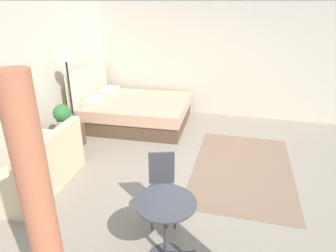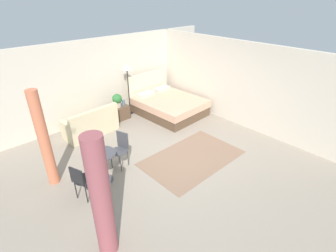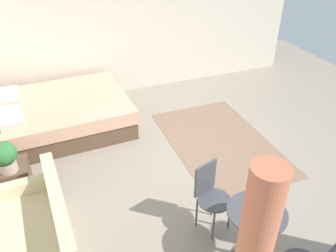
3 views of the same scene
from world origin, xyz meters
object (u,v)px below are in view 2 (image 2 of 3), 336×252
bed (168,105)px  vase (124,103)px  potted_plant (117,100)px  cafe_chair_near_couch (81,179)px  couch (91,125)px  balcony_table (102,162)px  floor_lamp (127,73)px  cafe_chair_near_window (121,147)px  nightstand (122,112)px

bed → vase: (-1.35, 0.75, 0.24)m
vase → bed: bearing=-29.0°
potted_plant → cafe_chair_near_couch: (-2.63, -2.70, -0.19)m
vase → potted_plant: bearing=175.0°
bed → couch: size_ratio=1.47×
potted_plant → balcony_table: potted_plant is taller
floor_lamp → cafe_chair_near_couch: (-3.20, -2.85, -0.95)m
potted_plant → cafe_chair_near_window: potted_plant is taller
couch → balcony_table: (-0.85, -2.16, 0.22)m
nightstand → balcony_table: balcony_table is taller
bed → floor_lamp: 1.78m
couch → balcony_table: size_ratio=2.16×
cafe_chair_near_window → bed: bearing=26.9°
cafe_chair_near_window → potted_plant: bearing=58.6°
cafe_chair_near_couch → potted_plant: bearing=45.8°
potted_plant → vase: size_ratio=2.47×
bed → cafe_chair_near_couch: size_ratio=2.82×
nightstand → balcony_table: bearing=-130.8°
couch → cafe_chair_near_window: size_ratio=1.78×
potted_plant → couch: bearing=-165.0°
floor_lamp → balcony_table: bearing=-134.5°
nightstand → cafe_chair_near_couch: cafe_chair_near_couch is taller
balcony_table → bed: bearing=25.5°
couch → cafe_chair_near_window: 1.97m
potted_plant → vase: bearing=-5.0°
cafe_chair_near_couch → floor_lamp: bearing=41.7°
potted_plant → balcony_table: bearing=-129.1°
nightstand → cafe_chair_near_window: 2.69m
cafe_chair_near_window → cafe_chair_near_couch: size_ratio=1.08×
couch → nightstand: size_ratio=3.35×
nightstand → floor_lamp: 1.33m
bed → nightstand: (-1.47, 0.73, -0.08)m
cafe_chair_near_window → balcony_table: bearing=-161.2°
cafe_chair_near_window → vase: bearing=54.5°
couch → cafe_chair_near_couch: couch is taller
nightstand → balcony_table: size_ratio=0.65×
bed → vase: size_ratio=13.00×
cafe_chair_near_window → floor_lamp: bearing=51.1°
balcony_table → couch: bearing=68.6°
floor_lamp → bed: bearing=-42.7°
bed → balcony_table: size_ratio=3.17×
vase → floor_lamp: bearing=26.0°
nightstand → couch: bearing=-167.5°
potted_plant → cafe_chair_near_couch: 3.77m
couch → potted_plant: potted_plant is taller
potted_plant → cafe_chair_near_window: (-1.37, -2.26, -0.16)m
cafe_chair_near_window → cafe_chair_near_couch: cafe_chair_near_window is taller
vase → couch: bearing=-168.1°
vase → balcony_table: 3.31m
couch → bed: bearing=-9.5°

